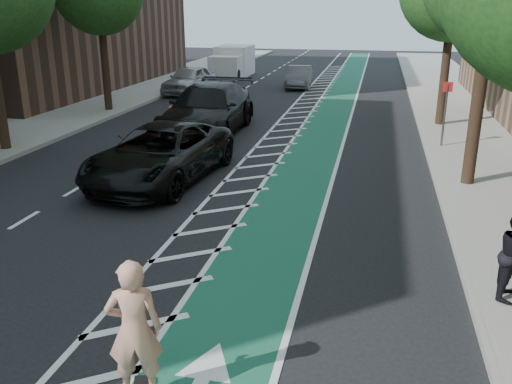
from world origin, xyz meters
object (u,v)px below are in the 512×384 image
(suv_near, at_px, (161,154))
(suv_far, at_px, (208,110))
(barrel_a, at_px, (121,167))
(skateboarder, at_px, (134,330))

(suv_near, relative_size, suv_far, 0.87)
(barrel_a, bearing_deg, suv_near, 21.56)
(skateboarder, distance_m, suv_far, 16.18)
(suv_near, bearing_deg, barrel_a, -152.87)
(suv_far, height_order, barrel_a, suv_far)
(suv_near, relative_size, barrel_a, 6.25)
(skateboarder, distance_m, suv_near, 9.84)
(suv_near, bearing_deg, skateboarder, -64.29)
(skateboarder, height_order, suv_far, skateboarder)
(skateboarder, bearing_deg, suv_far, -94.70)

